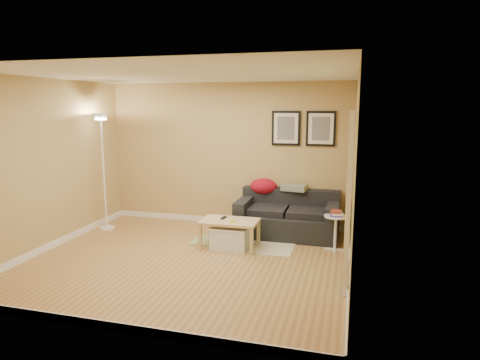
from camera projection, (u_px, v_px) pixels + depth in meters
The scene contains 25 objects.
floor at pixel (188, 260), 6.03m from camera, with size 4.50×4.50×0.00m, color #AF854B.
ceiling at pixel (183, 74), 5.58m from camera, with size 4.50×4.50×0.00m, color white.
wall_back at pixel (227, 155), 7.71m from camera, with size 4.50×4.50×0.00m, color tan.
wall_front at pixel (104, 203), 3.91m from camera, with size 4.50×4.50×0.00m, color tan.
wall_left at pixel (48, 165), 6.38m from camera, with size 4.00×4.00×0.00m, color tan.
wall_right at pixel (354, 178), 5.23m from camera, with size 4.00×4.00×0.00m, color tan.
baseboard_back at pixel (228, 221), 7.92m from camera, with size 4.50×0.02×0.10m, color white.
baseboard_front at pixel (111, 326), 4.13m from camera, with size 4.50×0.02×0.10m, color white.
baseboard_left at pixel (55, 244), 6.60m from camera, with size 0.02×4.00×0.10m, color white.
baseboard_right at pixel (349, 273), 5.45m from camera, with size 0.02×4.00×0.10m, color white.
sofa at pixel (288, 214), 7.12m from camera, with size 1.70×0.90×0.75m, color black, non-canonical shape.
red_throw at pixel (264, 186), 7.47m from camera, with size 0.48×0.36×0.28m, color #A20F2F, non-canonical shape.
plaid_throw at pixel (294, 188), 7.31m from camera, with size 0.42×0.26×0.10m, color tan, non-canonical shape.
framed_print_left at pixel (286, 128), 7.32m from camera, with size 0.50×0.04×0.60m, color black, non-canonical shape.
framed_print_right at pixel (321, 129), 7.17m from camera, with size 0.50×0.04×0.60m, color black, non-canonical shape.
area_rug at pixel (255, 245), 6.69m from camera, with size 1.25×0.85×0.01m, color beige.
green_runner at pixel (214, 241), 6.87m from camera, with size 0.70×0.50×0.01m, color #668C4C.
coffee_table at pixel (230, 234), 6.54m from camera, with size 0.88×0.54×0.44m, color tan, non-canonical shape.
remote_control at pixel (224, 218), 6.61m from camera, with size 0.05×0.16×0.02m, color black.
tape_roll at pixel (233, 221), 6.40m from camera, with size 0.07×0.07×0.03m, color yellow.
storage_bin at pixel (230, 237), 6.50m from camera, with size 0.58×0.42×0.35m, color white, non-canonical shape.
side_table at pixel (335, 233), 6.41m from camera, with size 0.36×0.36×0.55m, color white, non-canonical shape.
book_stack at pixel (336, 213), 6.37m from camera, with size 0.17×0.23×0.07m, color #5239AD, non-canonical shape.
floor_lamp at pixel (104, 175), 7.40m from camera, with size 0.27×0.27×2.07m, color white, non-canonical shape.
doorway at pixel (349, 202), 5.15m from camera, with size 0.12×1.01×2.13m, color white, non-canonical shape.
Camera 1 is at (2.22, -5.35, 2.19)m, focal length 31.46 mm.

